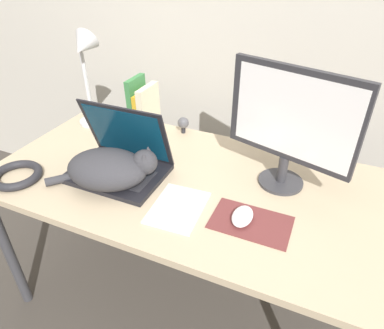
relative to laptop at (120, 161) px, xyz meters
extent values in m
cube|color=tan|center=(0.24, 0.06, -0.07)|extent=(1.50, 0.78, 0.03)
cylinder|color=#38383D|center=(-0.46, -0.28, -0.42)|extent=(0.04, 0.04, 0.69)
cylinder|color=#38383D|center=(-0.46, 0.40, -0.42)|extent=(0.04, 0.04, 0.69)
cylinder|color=#38383D|center=(0.94, 0.40, -0.42)|extent=(0.04, 0.04, 0.69)
cube|color=black|center=(0.00, -0.03, -0.04)|extent=(0.36, 0.27, 0.02)
cube|color=#28282D|center=(0.00, -0.04, -0.03)|extent=(0.30, 0.14, 0.00)
cube|color=black|center=(0.00, 0.06, 0.09)|extent=(0.36, 0.09, 0.25)
cube|color=#0A334C|center=(0.00, 0.06, 0.09)|extent=(0.33, 0.07, 0.22)
ellipsoid|color=#333338|center=(0.00, -0.09, 0.02)|extent=(0.34, 0.28, 0.14)
sphere|color=#333338|center=(0.13, -0.03, 0.04)|extent=(0.09, 0.09, 0.09)
cone|color=#333338|center=(0.13, 0.00, 0.08)|extent=(0.04, 0.04, 0.03)
cone|color=#333338|center=(0.14, -0.05, 0.08)|extent=(0.04, 0.04, 0.03)
cylinder|color=#333338|center=(-0.16, -0.15, -0.03)|extent=(0.12, 0.12, 0.03)
cylinder|color=#333338|center=(0.60, 0.18, -0.05)|extent=(0.17, 0.17, 0.01)
cylinder|color=#333338|center=(0.60, 0.18, 0.01)|extent=(0.04, 0.04, 0.10)
cube|color=#28282D|center=(0.60, 0.18, 0.23)|extent=(0.46, 0.16, 0.33)
cube|color=white|center=(0.60, 0.17, 0.23)|extent=(0.41, 0.13, 0.29)
cube|color=brown|center=(0.55, -0.08, -0.05)|extent=(0.26, 0.16, 0.00)
ellipsoid|color=silver|center=(0.52, -0.08, -0.03)|extent=(0.07, 0.11, 0.03)
cube|color=#387A42|center=(-0.13, 0.36, 0.08)|extent=(0.03, 0.14, 0.25)
cube|color=gold|center=(-0.10, 0.36, 0.04)|extent=(0.03, 0.14, 0.19)
cube|color=beige|center=(-0.07, 0.36, 0.06)|extent=(0.04, 0.16, 0.22)
cylinder|color=silver|center=(-0.38, 0.32, -0.04)|extent=(0.13, 0.13, 0.01)
cylinder|color=silver|center=(-0.38, 0.32, 0.15)|extent=(0.02, 0.02, 0.38)
cone|color=silver|center=(-0.33, 0.28, 0.34)|extent=(0.11, 0.13, 0.14)
torus|color=#232328|center=(-0.34, -0.20, -0.04)|extent=(0.19, 0.19, 0.03)
cube|color=silver|center=(0.30, -0.11, -0.05)|extent=(0.18, 0.24, 0.01)
cylinder|color=#232328|center=(0.09, 0.40, -0.04)|extent=(0.02, 0.02, 0.02)
sphere|color=#4C4C51|center=(0.09, 0.40, 0.00)|extent=(0.05, 0.05, 0.05)
camera|label=1|loc=(0.71, -0.92, 0.72)|focal=32.00mm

